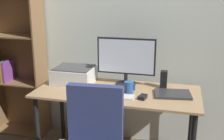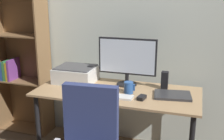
{
  "view_description": "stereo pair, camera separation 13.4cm",
  "coord_description": "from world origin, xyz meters",
  "px_view_note": "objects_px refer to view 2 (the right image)",
  "views": [
    {
      "loc": [
        0.57,
        -2.41,
        1.65
      ],
      "look_at": [
        -0.04,
        -0.03,
        0.95
      ],
      "focal_mm": 44.79,
      "sensor_mm": 36.0,
      "label": 1
    },
    {
      "loc": [
        0.7,
        -2.37,
        1.65
      ],
      "look_at": [
        -0.04,
        -0.03,
        0.95
      ],
      "focal_mm": 44.79,
      "sensor_mm": 36.0,
      "label": 2
    }
  ],
  "objects_px": {
    "printer": "(76,74)",
    "laptop": "(173,95)",
    "coffee_mug": "(129,88)",
    "speaker_left": "(92,74)",
    "mouse": "(142,98)",
    "keyboard": "(116,96)",
    "bookshelf": "(21,59)",
    "monitor": "(127,59)",
    "speaker_right": "(165,80)",
    "desk": "(117,99)"
  },
  "relations": [
    {
      "from": "coffee_mug",
      "to": "speaker_right",
      "type": "height_order",
      "value": "speaker_right"
    },
    {
      "from": "desk",
      "to": "monitor",
      "type": "xyz_separation_m",
      "value": [
        0.04,
        0.2,
        0.36
      ]
    },
    {
      "from": "mouse",
      "to": "speaker_right",
      "type": "bearing_deg",
      "value": 76.53
    },
    {
      "from": "monitor",
      "to": "coffee_mug",
      "type": "xyz_separation_m",
      "value": [
        0.08,
        -0.22,
        -0.22
      ]
    },
    {
      "from": "keyboard",
      "to": "speaker_left",
      "type": "height_order",
      "value": "speaker_left"
    },
    {
      "from": "speaker_right",
      "to": "bookshelf",
      "type": "relative_size",
      "value": 0.09
    },
    {
      "from": "coffee_mug",
      "to": "laptop",
      "type": "bearing_deg",
      "value": 5.16
    },
    {
      "from": "printer",
      "to": "bookshelf",
      "type": "relative_size",
      "value": 0.22
    },
    {
      "from": "mouse",
      "to": "printer",
      "type": "xyz_separation_m",
      "value": [
        -0.75,
        0.28,
        0.06
      ]
    },
    {
      "from": "mouse",
      "to": "bookshelf",
      "type": "distance_m",
      "value": 1.61
    },
    {
      "from": "speaker_left",
      "to": "printer",
      "type": "distance_m",
      "value": 0.16
    },
    {
      "from": "desk",
      "to": "laptop",
      "type": "bearing_deg",
      "value": 0.96
    },
    {
      "from": "desk",
      "to": "printer",
      "type": "relative_size",
      "value": 3.83
    },
    {
      "from": "monitor",
      "to": "bookshelf",
      "type": "bearing_deg",
      "value": 174.03
    },
    {
      "from": "monitor",
      "to": "keyboard",
      "type": "xyz_separation_m",
      "value": [
        -0.0,
        -0.36,
        -0.26
      ]
    },
    {
      "from": "laptop",
      "to": "speaker_left",
      "type": "height_order",
      "value": "speaker_left"
    },
    {
      "from": "keyboard",
      "to": "laptop",
      "type": "height_order",
      "value": "laptop"
    },
    {
      "from": "monitor",
      "to": "bookshelf",
      "type": "distance_m",
      "value": 1.33
    },
    {
      "from": "printer",
      "to": "laptop",
      "type": "bearing_deg",
      "value": -7.44
    },
    {
      "from": "monitor",
      "to": "mouse",
      "type": "bearing_deg",
      "value": -56.94
    },
    {
      "from": "monitor",
      "to": "speaker_left",
      "type": "distance_m",
      "value": 0.42
    },
    {
      "from": "printer",
      "to": "speaker_left",
      "type": "bearing_deg",
      "value": 18.12
    },
    {
      "from": "coffee_mug",
      "to": "laptop",
      "type": "relative_size",
      "value": 0.33
    },
    {
      "from": "mouse",
      "to": "speaker_right",
      "type": "height_order",
      "value": "speaker_right"
    },
    {
      "from": "bookshelf",
      "to": "coffee_mug",
      "type": "bearing_deg",
      "value": -14.54
    },
    {
      "from": "printer",
      "to": "keyboard",
      "type": "bearing_deg",
      "value": -29.89
    },
    {
      "from": "laptop",
      "to": "bookshelf",
      "type": "bearing_deg",
      "value": 161.38
    },
    {
      "from": "keyboard",
      "to": "printer",
      "type": "distance_m",
      "value": 0.61
    },
    {
      "from": "desk",
      "to": "keyboard",
      "type": "xyz_separation_m",
      "value": [
        0.04,
        -0.16,
        0.1
      ]
    },
    {
      "from": "keyboard",
      "to": "mouse",
      "type": "height_order",
      "value": "mouse"
    },
    {
      "from": "mouse",
      "to": "laptop",
      "type": "bearing_deg",
      "value": 42.61
    },
    {
      "from": "keyboard",
      "to": "mouse",
      "type": "distance_m",
      "value": 0.22
    },
    {
      "from": "mouse",
      "to": "printer",
      "type": "relative_size",
      "value": 0.24
    },
    {
      "from": "speaker_right",
      "to": "speaker_left",
      "type": "bearing_deg",
      "value": 180.0
    },
    {
      "from": "monitor",
      "to": "speaker_right",
      "type": "bearing_deg",
      "value": -1.2
    },
    {
      "from": "desk",
      "to": "speaker_left",
      "type": "bearing_deg",
      "value": 150.35
    },
    {
      "from": "printer",
      "to": "monitor",
      "type": "bearing_deg",
      "value": 6.27
    },
    {
      "from": "keyboard",
      "to": "bookshelf",
      "type": "relative_size",
      "value": 0.16
    },
    {
      "from": "speaker_left",
      "to": "printer",
      "type": "relative_size",
      "value": 0.43
    },
    {
      "from": "coffee_mug",
      "to": "speaker_left",
      "type": "xyz_separation_m",
      "value": [
        -0.45,
        0.22,
        0.03
      ]
    },
    {
      "from": "desk",
      "to": "speaker_right",
      "type": "height_order",
      "value": "speaker_right"
    },
    {
      "from": "keyboard",
      "to": "bookshelf",
      "type": "height_order",
      "value": "bookshelf"
    },
    {
      "from": "desk",
      "to": "speaker_right",
      "type": "distance_m",
      "value": 0.49
    },
    {
      "from": "speaker_left",
      "to": "laptop",
      "type": "bearing_deg",
      "value": -12.06
    },
    {
      "from": "desk",
      "to": "keyboard",
      "type": "relative_size",
      "value": 5.28
    },
    {
      "from": "mouse",
      "to": "printer",
      "type": "bearing_deg",
      "value": 170.61
    },
    {
      "from": "coffee_mug",
      "to": "laptop",
      "type": "xyz_separation_m",
      "value": [
        0.39,
        0.04,
        -0.04
      ]
    },
    {
      "from": "desk",
      "to": "keyboard",
      "type": "distance_m",
      "value": 0.19
    },
    {
      "from": "desk",
      "to": "bookshelf",
      "type": "bearing_deg",
      "value": 165.31
    },
    {
      "from": "keyboard",
      "to": "speaker_right",
      "type": "height_order",
      "value": "speaker_right"
    }
  ]
}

